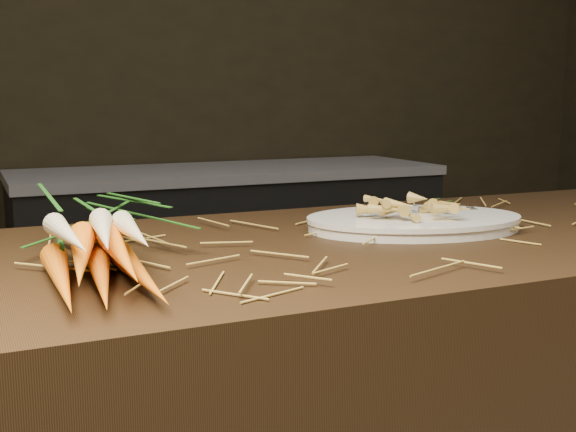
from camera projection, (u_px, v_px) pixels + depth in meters
The scene contains 6 objects.
back_counter at pixel (231, 262), 3.18m from camera, with size 1.82×0.62×0.84m.
straw_bedding at pixel (427, 227), 1.28m from camera, with size 1.40×0.60×0.02m, color olive, non-canonical shape.
root_veg_bunch at pixel (94, 233), 1.02m from camera, with size 0.20×0.54×0.10m.
serving_platter at pixel (414, 224), 1.31m from camera, with size 0.39×0.26×0.02m, color white, non-canonical shape.
roasted_veg_heap at pixel (415, 206), 1.30m from camera, with size 0.19×0.14×0.04m, color #AF8736, non-canonical shape.
serving_fork at pixel (490, 216), 1.32m from camera, with size 0.01×0.15×0.00m, color silver.
Camera 1 is at (-0.75, -0.75, 1.14)m, focal length 45.00 mm.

